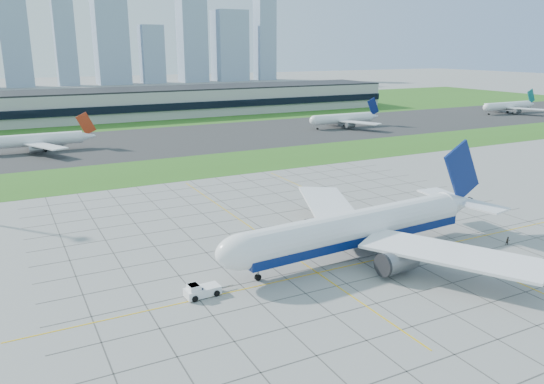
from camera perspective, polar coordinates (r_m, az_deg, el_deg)
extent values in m
plane|color=gray|center=(101.39, 9.12, -7.11)|extent=(1400.00, 1400.00, 0.00)
cube|color=#30611B|center=(178.43, -8.23, 2.74)|extent=(700.00, 35.00, 0.04)
cube|color=#383838|center=(230.19, -12.82, 5.34)|extent=(700.00, 75.00, 0.04)
cube|color=#30611B|center=(336.81, -17.72, 8.05)|extent=(700.00, 145.00, 0.04)
cube|color=#474744|center=(93.43, -19.86, -9.88)|extent=(0.18, 130.00, 0.02)
cube|color=#474744|center=(94.52, -15.01, -9.17)|extent=(0.18, 130.00, 0.02)
cube|color=#474744|center=(96.26, -10.32, -8.42)|extent=(0.18, 130.00, 0.02)
cube|color=#474744|center=(98.62, -5.85, -7.64)|extent=(0.18, 130.00, 0.02)
cube|color=#474744|center=(101.56, -1.63, -6.87)|extent=(0.18, 130.00, 0.02)
cube|color=#474744|center=(105.03, 2.33, -6.11)|extent=(0.18, 130.00, 0.02)
cube|color=#474744|center=(108.97, 6.00, -5.37)|extent=(0.18, 130.00, 0.02)
cube|color=#474744|center=(113.35, 9.40, -4.67)|extent=(0.18, 130.00, 0.02)
cube|color=#474744|center=(118.10, 12.52, -4.01)|extent=(0.18, 130.00, 0.02)
cube|color=#474744|center=(123.19, 15.39, -3.39)|extent=(0.18, 130.00, 0.02)
cube|color=#474744|center=(128.58, 18.03, -2.82)|extent=(0.18, 130.00, 0.02)
cube|color=#474744|center=(134.22, 20.44, -2.28)|extent=(0.18, 130.00, 0.02)
cube|color=#474744|center=(140.10, 22.66, -1.79)|extent=(0.18, 130.00, 0.02)
cube|color=#474744|center=(80.74, 23.10, -14.37)|extent=(110.00, 0.18, 0.02)
cube|color=#474744|center=(85.24, 18.92, -12.30)|extent=(110.00, 0.18, 0.02)
cube|color=#474744|center=(90.24, 15.23, -10.40)|extent=(110.00, 0.18, 0.02)
cube|color=#474744|center=(95.64, 11.98, -8.67)|extent=(110.00, 0.18, 0.02)
cube|color=#474744|center=(101.39, 9.12, -7.11)|extent=(110.00, 0.18, 0.02)
cube|color=#474744|center=(107.42, 6.59, -5.70)|extent=(110.00, 0.18, 0.02)
cube|color=#474744|center=(113.70, 4.34, -4.44)|extent=(110.00, 0.18, 0.02)
cube|color=#474744|center=(120.19, 2.34, -3.30)|extent=(110.00, 0.18, 0.02)
cube|color=#474744|center=(126.84, 0.55, -2.28)|extent=(110.00, 0.18, 0.02)
cube|color=#474744|center=(133.65, -1.06, -1.36)|extent=(110.00, 0.18, 0.02)
cube|color=#474744|center=(140.58, -2.51, -0.53)|extent=(110.00, 0.18, 0.02)
cube|color=#474744|center=(147.61, -3.82, 0.22)|extent=(110.00, 0.18, 0.02)
cube|color=#474744|center=(154.75, -5.02, 0.90)|extent=(110.00, 0.18, 0.02)
cube|color=#DFAD0B|center=(99.92, 9.80, -7.48)|extent=(120.00, 0.25, 0.03)
cube|color=#DFAD0B|center=(112.40, -1.10, -4.63)|extent=(0.25, 100.00, 0.03)
cube|color=#DFAD0B|center=(126.64, 10.34, -2.57)|extent=(0.25, 100.00, 0.03)
cube|color=#B7B7B2|center=(321.25, -9.90, 9.56)|extent=(260.00, 42.00, 15.00)
cube|color=black|center=(300.98, -8.63, 9.15)|extent=(260.00, 1.00, 4.00)
cube|color=black|center=(320.58, -9.97, 10.97)|extent=(260.00, 42.00, 0.80)
cube|color=#8DA1B9|center=(595.65, -26.08, 15.80)|extent=(26.00, 23.40, 118.00)
cube|color=#8DA1B9|center=(598.99, -21.38, 14.83)|extent=(20.00, 18.00, 88.00)
cube|color=#8DA1B9|center=(607.24, -17.16, 18.11)|extent=(33.00, 29.70, 150.00)
cube|color=#8DA1B9|center=(615.90, -12.79, 14.24)|extent=(24.00, 21.60, 62.00)
cube|color=#8DA1B9|center=(630.21, -8.65, 17.46)|extent=(29.00, 26.10, 128.00)
cube|color=#8DA1B9|center=(646.26, -4.56, 15.39)|extent=(36.00, 32.40, 80.00)
cube|color=#8DA1B9|center=(665.75, -0.79, 16.51)|extent=(22.00, 19.80, 105.00)
cylinder|color=white|center=(100.86, 9.10, -3.68)|extent=(48.41, 9.49, 6.27)
cube|color=navy|center=(101.52, 9.05, -4.74)|extent=(48.39, 9.08, 1.67)
ellipsoid|color=white|center=(88.01, -3.04, -6.37)|extent=(10.44, 6.93, 6.27)
cube|color=black|center=(86.83, -4.39, -6.33)|extent=(2.52, 3.49, 0.63)
cone|color=white|center=(119.94, 19.28, -1.14)|extent=(8.75, 6.51, 5.96)
cube|color=navy|center=(118.65, 19.74, 2.15)|extent=(11.41, 1.29, 13.35)
cube|color=white|center=(117.31, 6.17, -1.39)|extent=(19.77, 30.67, 1.01)
cube|color=white|center=(94.50, 18.61, -6.32)|extent=(22.75, 30.08, 1.01)
cylinder|color=slate|center=(109.97, 5.34, -3.66)|extent=(7.05, 4.42, 3.97)
cylinder|color=slate|center=(94.45, 13.34, -7.28)|extent=(7.05, 4.42, 3.97)
cylinder|color=gray|center=(90.91, -1.53, -8.70)|extent=(0.40, 0.40, 2.72)
cylinder|color=black|center=(91.24, -1.53, -9.15)|extent=(1.18, 0.60, 1.15)
cylinder|color=black|center=(108.22, 9.97, -5.30)|extent=(1.44, 1.34, 1.36)
cylinder|color=black|center=(103.66, 12.40, -6.37)|extent=(1.44, 1.34, 1.36)
cube|color=white|center=(86.50, -7.48, -10.52)|extent=(5.76, 2.98, 1.31)
cube|color=white|center=(85.59, -8.43, -10.16)|extent=(1.81, 2.16, 1.03)
cube|color=black|center=(85.51, -8.44, -10.05)|extent=(1.62, 1.96, 0.65)
cube|color=gray|center=(88.12, -5.06, -10.14)|extent=(2.80, 0.36, 0.17)
cylinder|color=black|center=(87.02, -8.95, -10.65)|extent=(1.06, 0.53, 1.03)
cylinder|color=black|center=(85.00, -8.31, -11.29)|extent=(1.06, 0.53, 1.03)
cylinder|color=black|center=(88.32, -6.68, -10.16)|extent=(1.06, 0.53, 1.03)
cylinder|color=black|center=(86.33, -5.99, -10.77)|extent=(1.06, 0.53, 1.03)
imported|color=black|center=(85.70, -7.42, -10.74)|extent=(0.59, 0.75, 1.79)
imported|color=black|center=(116.69, 24.04, -4.82)|extent=(0.99, 0.87, 1.70)
cylinder|color=white|center=(220.45, -24.04, 5.14)|extent=(33.34, 4.80, 4.80)
cube|color=#A92D13|center=(221.54, -19.39, 6.96)|extent=(7.46, 0.40, 9.15)
cube|color=white|center=(231.57, -23.64, 5.41)|extent=(13.89, 20.66, 0.40)
cube|color=white|center=(209.89, -23.17, 4.56)|extent=(13.89, 20.66, 0.40)
cylinder|color=black|center=(223.44, -23.26, 4.30)|extent=(1.00, 1.00, 1.00)
cylinder|color=black|center=(219.11, -23.16, 4.12)|extent=(1.00, 1.00, 1.00)
cylinder|color=white|center=(265.73, 7.63, 7.85)|extent=(32.94, 4.80, 4.80)
cube|color=#081551|center=(275.99, 10.82, 9.03)|extent=(7.46, 0.40, 9.15)
cube|color=white|center=(276.10, 6.70, 7.98)|extent=(13.89, 20.66, 0.40)
cube|color=white|center=(258.33, 9.44, 7.38)|extent=(13.89, 20.66, 0.40)
cylinder|color=black|center=(269.61, 7.81, 7.09)|extent=(1.00, 1.00, 1.00)
cylinder|color=black|center=(266.06, 8.36, 6.96)|extent=(1.00, 1.00, 1.00)
cylinder|color=white|center=(351.26, 24.05, 8.46)|extent=(35.44, 4.80, 4.80)
cube|color=#0B6364|center=(366.34, 26.10, 9.25)|extent=(7.46, 0.40, 9.15)
cube|color=white|center=(360.16, 22.92, 8.59)|extent=(13.89, 20.66, 0.40)
cube|color=white|center=(346.55, 25.70, 8.07)|extent=(13.89, 20.66, 0.40)
cylinder|color=black|center=(355.33, 24.00, 7.88)|extent=(1.00, 1.00, 1.00)
cylinder|color=black|center=(352.61, 24.56, 7.77)|extent=(1.00, 1.00, 1.00)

